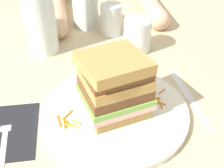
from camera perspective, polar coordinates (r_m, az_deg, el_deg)
ground_plane at (r=0.61m, az=1.47°, el=-4.32°), size 3.00×3.00×0.00m
main_plate at (r=0.59m, az=0.51°, el=-5.37°), size 0.29×0.29×0.01m
sandwich at (r=0.54m, az=0.51°, el=-0.23°), size 0.15×0.14×0.13m
carrot_shred_0 at (r=0.57m, az=-10.33°, el=-7.12°), size 0.01×0.03×0.00m
carrot_shred_1 at (r=0.58m, az=-8.59°, el=-5.89°), size 0.02×0.02×0.00m
carrot_shred_2 at (r=0.56m, az=-9.26°, el=-7.49°), size 0.00×0.03×0.00m
carrot_shred_3 at (r=0.55m, az=-7.91°, el=-8.11°), size 0.03×0.02×0.00m
carrot_shred_4 at (r=0.56m, az=-7.00°, el=-7.39°), size 0.02×0.02×0.00m
carrot_shred_5 at (r=0.56m, az=-8.83°, el=-7.79°), size 0.01×0.02×0.00m
carrot_shred_6 at (r=0.56m, az=-8.94°, el=-7.16°), size 0.02×0.03×0.00m
carrot_shred_7 at (r=0.61m, az=7.97°, el=-2.57°), size 0.02×0.03×0.00m
carrot_shred_8 at (r=0.60m, az=8.31°, el=-3.80°), size 0.03×0.01×0.00m
carrot_shred_9 at (r=0.60m, az=9.23°, el=-3.52°), size 0.02×0.02×0.00m
carrot_shred_10 at (r=0.60m, az=9.44°, el=-3.82°), size 0.00×0.03×0.00m
carrot_shred_11 at (r=0.61m, az=7.83°, el=-3.07°), size 0.02×0.02×0.00m
carrot_shred_12 at (r=0.63m, az=9.69°, el=-1.44°), size 0.02×0.01×0.00m
carrot_shred_13 at (r=0.62m, az=7.79°, el=-2.18°), size 0.01×0.02×0.00m
carrot_shred_14 at (r=0.61m, az=6.81°, el=-2.78°), size 0.03×0.00×0.00m
carrot_shred_15 at (r=0.61m, az=8.65°, el=-2.78°), size 0.02×0.00×0.00m
napkin_dark at (r=0.59m, az=-20.13°, el=-8.69°), size 0.12×0.15×0.00m
fork at (r=0.57m, az=-20.38°, el=-10.08°), size 0.02×0.17×0.00m
knife at (r=0.65m, az=15.11°, el=-2.80°), size 0.03×0.20×0.00m
juice_glass at (r=0.77m, az=4.94°, el=9.23°), size 0.07×0.07×0.09m
water_bottle at (r=0.75m, az=-14.49°, el=15.33°), size 0.08×0.08×0.30m
empty_tumbler_0 at (r=0.85m, az=-0.19°, el=12.52°), size 0.06×0.06×0.09m
empty_tumbler_1 at (r=0.90m, az=-5.16°, el=14.11°), size 0.08×0.08×0.09m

